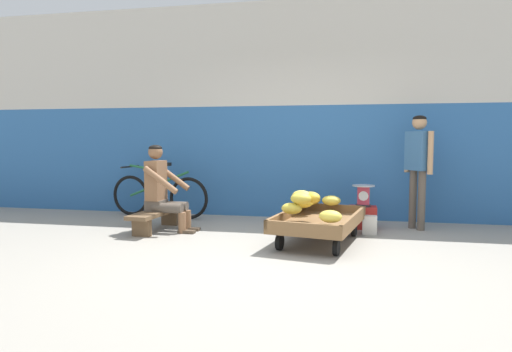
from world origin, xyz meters
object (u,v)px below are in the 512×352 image
at_px(banana_cart, 319,223).
at_px(vendor_seated, 162,188).
at_px(low_bench, 157,215).
at_px(plastic_crate, 363,217).
at_px(weighing_scale, 363,195).
at_px(customer_adult, 418,159).
at_px(bicycle_near_left, 159,195).
at_px(shopping_bag, 369,225).

bearing_deg(banana_cart, vendor_seated, 172.28).
xyz_separation_m(low_bench, plastic_crate, (2.70, 0.70, -0.05)).
distance_m(banana_cart, weighing_scale, 1.13).
xyz_separation_m(banana_cart, plastic_crate, (0.53, 0.98, -0.09)).
relative_size(vendor_seated, customer_adult, 0.75).
distance_m(vendor_seated, bicycle_near_left, 1.07).
height_order(weighing_scale, shopping_bag, weighing_scale).
relative_size(plastic_crate, shopping_bag, 1.50).
xyz_separation_m(banana_cart, bicycle_near_left, (-2.55, 1.22, 0.11)).
relative_size(low_bench, weighing_scale, 3.73).
bearing_deg(shopping_bag, weighing_scale, 100.77).
relative_size(customer_adult, shopping_bag, 6.38).
relative_size(low_bench, customer_adult, 0.73).
bearing_deg(shopping_bag, low_bench, -173.46).
relative_size(banana_cart, bicycle_near_left, 0.95).
bearing_deg(shopping_bag, bicycle_near_left, 168.89).
height_order(banana_cart, shopping_bag, banana_cart).
bearing_deg(bicycle_near_left, customer_adult, -2.44).
xyz_separation_m(weighing_scale, bicycle_near_left, (-3.08, 0.24, -0.10)).
xyz_separation_m(plastic_crate, bicycle_near_left, (-3.08, 0.24, 0.20)).
bearing_deg(shopping_bag, customer_adult, 35.67).
bearing_deg(banana_cart, bicycle_near_left, 154.42).
bearing_deg(customer_adult, shopping_bag, -144.33).
relative_size(vendor_seated, plastic_crate, 3.17).
bearing_deg(vendor_seated, banana_cart, -7.72).
distance_m(low_bench, bicycle_near_left, 1.02).
xyz_separation_m(vendor_seated, plastic_crate, (2.61, 0.70, -0.42)).
bearing_deg(weighing_scale, customer_adult, 6.46).
relative_size(plastic_crate, weighing_scale, 1.20).
bearing_deg(banana_cart, low_bench, 172.53).
distance_m(bicycle_near_left, shopping_bag, 3.22).
bearing_deg(bicycle_near_left, plastic_crate, -4.47).
bearing_deg(bicycle_near_left, shopping_bag, -11.11).
bearing_deg(customer_adult, bicycle_near_left, 177.56).
height_order(bicycle_near_left, customer_adult, customer_adult).
bearing_deg(low_bench, banana_cart, -7.47).
xyz_separation_m(banana_cart, low_bench, (-2.17, 0.28, -0.04)).
xyz_separation_m(low_bench, shopping_bag, (2.77, 0.32, -0.08)).
distance_m(banana_cart, bicycle_near_left, 2.83).
height_order(plastic_crate, customer_adult, customer_adult).
height_order(vendor_seated, plastic_crate, vendor_seated).
bearing_deg(banana_cart, shopping_bag, 45.09).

